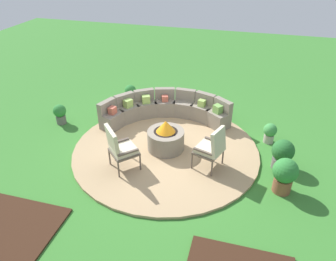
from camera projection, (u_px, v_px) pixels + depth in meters
ground_plane at (166, 150)px, 7.76m from camera, size 24.00×24.00×0.00m
patio_circle at (166, 149)px, 7.74m from camera, size 4.48×4.48×0.06m
mulch_bed_left at (7, 232)px, 5.59m from camera, size 1.67×1.58×0.04m
fire_pit at (166, 138)px, 7.57m from camera, size 0.88×0.88×0.76m
curved_stone_bench at (165, 110)px, 8.80m from camera, size 3.39×1.75×0.75m
lounge_chair_front_left at (120, 147)px, 6.78m from camera, size 0.78×0.81×1.11m
lounge_chair_front_right at (212, 147)px, 6.82m from camera, size 0.71×0.72×1.02m
potted_plant_0 at (270, 132)px, 7.92m from camera, size 0.33×0.33×0.52m
potted_plant_1 at (282, 154)px, 6.99m from camera, size 0.49×0.49×0.71m
potted_plant_2 at (131, 93)px, 9.73m from camera, size 0.35×0.35×0.63m
potted_plant_3 at (285, 174)px, 6.30m from camera, size 0.50×0.50×0.78m
potted_plant_4 at (60, 113)px, 8.72m from camera, size 0.35×0.35×0.57m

